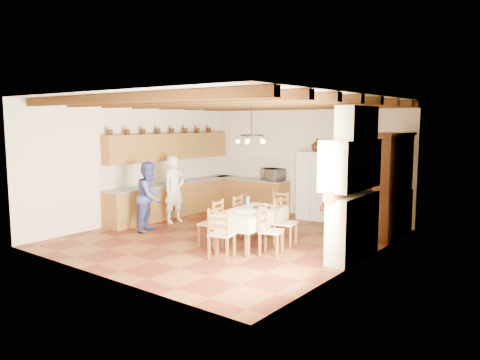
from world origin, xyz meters
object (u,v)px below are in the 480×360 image
at_px(chair_left_near, 211,223).
at_px(chair_end_near, 222,233).
at_px(chair_left_far, 231,217).
at_px(person_man, 174,189).
at_px(chair_right_near, 271,230).
at_px(refrigerator, 317,185).
at_px(chair_right_far, 286,222).
at_px(chair_end_far, 277,214).
at_px(person_woman_blue, 150,196).
at_px(person_woman_red, 337,206).
at_px(hutch, 391,185).
at_px(dining_table, 251,214).
at_px(microwave, 273,175).

relative_size(chair_left_near, chair_end_near, 1.00).
bearing_deg(chair_left_far, person_man, -111.10).
distance_m(chair_left_near, chair_right_near, 1.36).
bearing_deg(chair_right_near, person_man, 58.44).
relative_size(refrigerator, chair_right_far, 1.83).
bearing_deg(chair_end_near, chair_end_far, -100.57).
bearing_deg(person_woman_blue, chair_end_near, -125.70).
distance_m(refrigerator, person_man, 3.68).
xyz_separation_m(person_woman_blue, person_woman_red, (3.95, 1.55, -0.00)).
xyz_separation_m(refrigerator, chair_right_near, (0.93, -3.53, -0.40)).
relative_size(chair_right_near, person_man, 0.57).
xyz_separation_m(hutch, chair_right_far, (-1.42, -2.00, -0.66)).
relative_size(chair_left_far, chair_end_near, 1.00).
bearing_deg(dining_table, microwave, 116.43).
height_order(chair_right_near, chair_end_near, same).
relative_size(refrigerator, chair_left_far, 1.83).
bearing_deg(microwave, chair_end_far, -42.08).
relative_size(chair_right_near, chair_end_near, 1.00).
height_order(chair_right_near, person_woman_red, person_woman_red).
distance_m(chair_right_near, chair_end_near, 0.96).
height_order(hutch, chair_left_near, hutch).
distance_m(chair_left_near, chair_end_far, 1.71).
bearing_deg(chair_right_far, person_woman_blue, 92.05).
distance_m(chair_right_far, chair_end_near, 1.57).
bearing_deg(microwave, hutch, 0.76).
bearing_deg(chair_left_near, chair_right_far, 118.21).
height_order(refrigerator, chair_left_far, refrigerator).
relative_size(chair_right_near, microwave, 1.60).
relative_size(chair_left_near, chair_right_far, 1.00).
height_order(chair_left_far, chair_end_near, same).
distance_m(person_woman_blue, microwave, 3.69).
xyz_separation_m(chair_left_near, person_woman_red, (1.96, 1.69, 0.32)).
bearing_deg(chair_end_far, refrigerator, 87.61).
xyz_separation_m(refrigerator, hutch, (2.20, -0.78, 0.26)).
bearing_deg(person_woman_red, chair_left_near, -32.60).
height_order(chair_end_near, person_man, person_man).
bearing_deg(chair_right_far, chair_end_near, 151.22).
height_order(chair_left_near, microwave, microwave).
bearing_deg(chair_end_near, person_woman_red, -134.10).
bearing_deg(person_woman_blue, chair_right_near, -110.48).
bearing_deg(chair_left_far, person_woman_blue, -83.43).
height_order(refrigerator, person_man, refrigerator).
height_order(refrigerator, chair_end_far, refrigerator).
distance_m(chair_right_near, chair_right_far, 0.77).
bearing_deg(hutch, chair_end_near, -112.82).
relative_size(chair_right_far, person_man, 0.57).
height_order(chair_right_far, person_woman_blue, person_woman_blue).
height_order(person_woman_blue, microwave, person_woman_blue).
bearing_deg(person_man, chair_end_near, -114.46).
relative_size(chair_right_far, person_woman_blue, 0.60).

